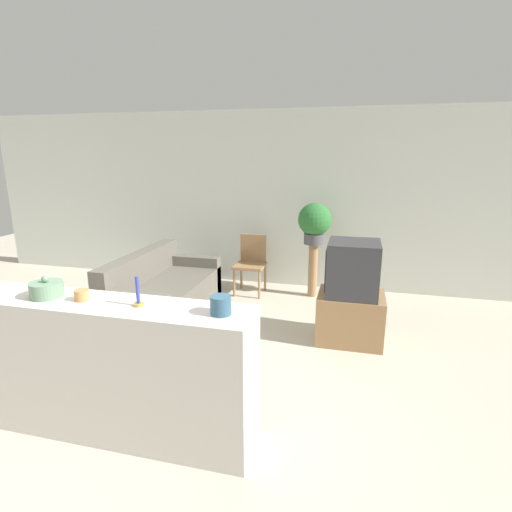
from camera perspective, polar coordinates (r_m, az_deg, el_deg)
The scene contains 13 objects.
ground_plane at distance 3.80m, azimuth -17.00°, elevation -18.88°, with size 14.00×14.00×0.00m, color beige.
wall_back at distance 6.40m, azimuth -1.96°, elevation 8.11°, with size 9.00×0.06×2.70m.
couch at distance 5.25m, azimuth -13.16°, elevation -5.44°, with size 0.88×1.76×0.83m.
tv_stand at distance 4.64m, azimuth 13.28°, elevation -8.51°, with size 0.72×0.58×0.55m.
television at distance 4.45m, azimuth 13.61°, elevation -1.73°, with size 0.56×0.55×0.59m.
wooden_chair at distance 6.00m, azimuth -0.69°, elevation -0.69°, with size 0.44×0.44×0.87m.
plant_stand at distance 5.91m, azimuth 8.11°, elevation -2.00°, with size 0.13×0.13×0.79m.
potted_plant at distance 5.75m, azimuth 8.36°, elevation 4.88°, with size 0.47×0.47×0.59m.
foreground_counter at distance 3.27m, azimuth -21.27°, elevation -14.58°, with size 2.32×0.44×1.04m.
decorative_bowl at distance 3.28m, azimuth -27.75°, elevation -4.23°, with size 0.23×0.23×0.16m.
candle_jar at distance 3.10m, azimuth -23.64°, elevation -5.14°, with size 0.10×0.10×0.08m.
candlestick at distance 2.85m, azimuth -16.49°, elevation -5.62°, with size 0.07×0.07×0.21m.
coffee_tin at distance 2.61m, azimuth -5.07°, elevation -7.01°, with size 0.14×0.14×0.12m.
Camera 1 is at (1.76, -2.68, 2.05)m, focal length 28.00 mm.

